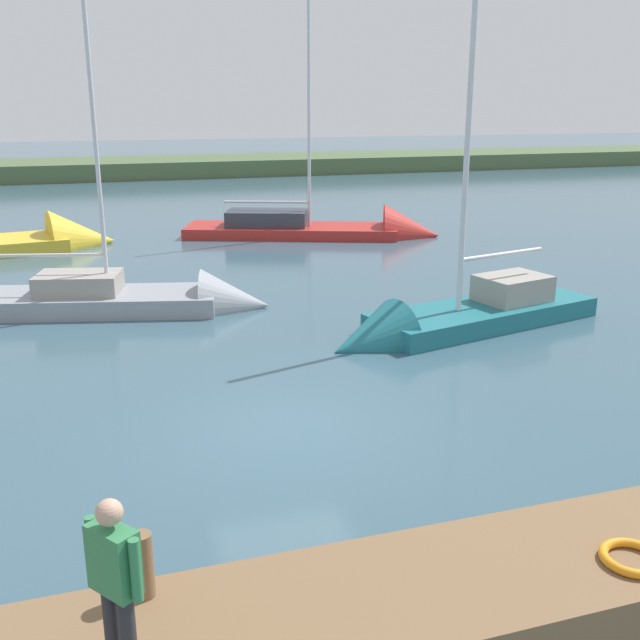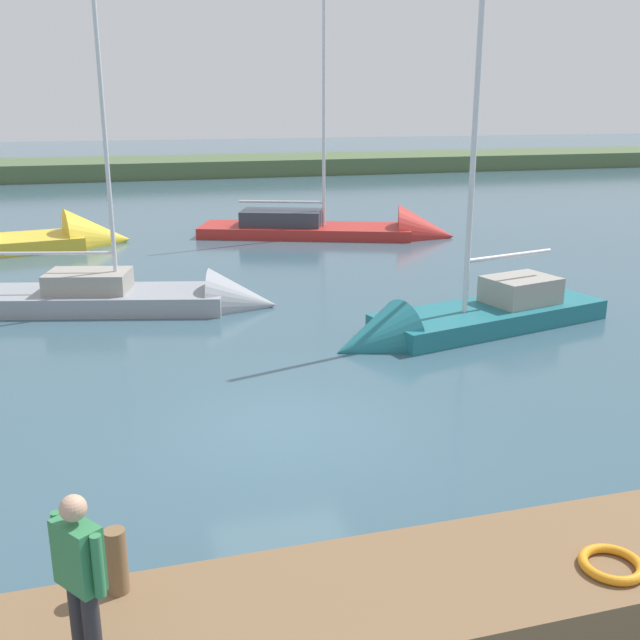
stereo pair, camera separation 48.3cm
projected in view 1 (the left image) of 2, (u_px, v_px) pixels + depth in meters
name	position (u px, v px, depth m)	size (l,w,h in m)	color
ground_plane	(290.00, 427.00, 12.58)	(200.00, 200.00, 0.00)	#385666
far_shoreline	(122.00, 176.00, 54.71)	(180.00, 8.00, 2.40)	#4C603D
dock_pier	(435.00, 611.00, 7.47)	(18.64, 1.82, 0.76)	brown
mooring_post_near	(143.00, 565.00, 7.03)	(0.21, 0.21, 0.67)	brown
life_ring_buoy	(632.00, 558.00, 7.62)	(0.66, 0.66, 0.10)	orange
sailboat_far_right	(340.00, 232.00, 30.29)	(10.56, 6.03, 10.91)	#B22823
sailboat_inner_slip	(146.00, 305.00, 19.61)	(8.00, 3.83, 8.80)	gray
sailboat_far_left	(12.00, 246.00, 27.27)	(10.07, 4.14, 11.14)	gold
sailboat_behind_pier	(447.00, 326.00, 17.80)	(7.66, 3.58, 9.06)	#1E6B75
person_on_dock	(115.00, 577.00, 5.90)	(0.43, 0.52, 1.62)	#28282D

